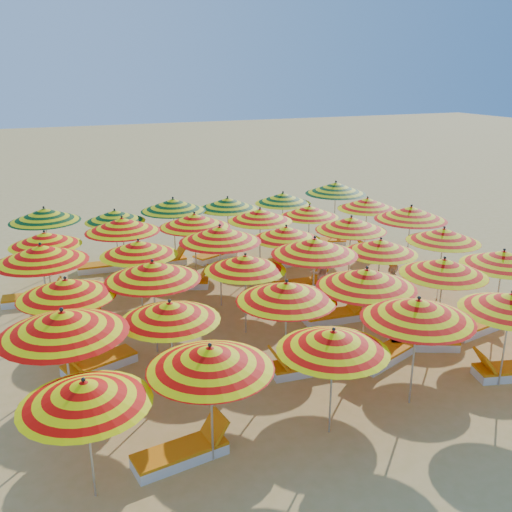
% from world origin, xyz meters
% --- Properties ---
extents(ground, '(120.00, 120.00, 0.00)m').
position_xyz_m(ground, '(0.00, 0.00, 0.00)').
color(ground, tan).
rests_on(ground, ground).
extents(umbrella_0, '(2.40, 2.40, 2.21)m').
position_xyz_m(umbrella_0, '(-5.46, -5.66, 1.95)').
color(umbrella_0, silver).
rests_on(umbrella_0, ground).
extents(umbrella_1, '(2.49, 2.49, 2.33)m').
position_xyz_m(umbrella_1, '(-3.38, -5.55, 2.06)').
color(umbrella_1, silver).
rests_on(umbrella_1, ground).
extents(umbrella_2, '(2.62, 2.62, 2.23)m').
position_xyz_m(umbrella_2, '(-1.03, -5.63, 1.96)').
color(umbrella_2, silver).
rests_on(umbrella_2, ground).
extents(umbrella_3, '(2.48, 2.48, 2.42)m').
position_xyz_m(umbrella_3, '(1.04, -5.39, 2.13)').
color(umbrella_3, silver).
rests_on(umbrella_3, ground).
extents(umbrella_4, '(2.24, 2.24, 2.27)m').
position_xyz_m(umbrella_4, '(3.31, -5.59, 2.00)').
color(umbrella_4, silver).
rests_on(umbrella_4, ground).
extents(umbrella_6, '(3.14, 3.14, 2.54)m').
position_xyz_m(umbrella_6, '(-5.57, -3.53, 2.24)').
color(umbrella_6, silver).
rests_on(umbrella_6, ground).
extents(umbrella_7, '(2.20, 2.20, 2.22)m').
position_xyz_m(umbrella_7, '(-3.46, -3.15, 1.95)').
color(umbrella_7, silver).
rests_on(umbrella_7, ground).
extents(umbrella_8, '(2.86, 2.86, 2.37)m').
position_xyz_m(umbrella_8, '(-0.91, -3.39, 2.08)').
color(umbrella_8, silver).
rests_on(umbrella_8, ground).
extents(umbrella_9, '(2.91, 2.91, 2.45)m').
position_xyz_m(umbrella_9, '(1.06, -3.52, 2.15)').
color(umbrella_9, silver).
rests_on(umbrella_9, ground).
extents(umbrella_10, '(2.54, 2.54, 2.30)m').
position_xyz_m(umbrella_10, '(3.47, -3.29, 2.03)').
color(umbrella_10, silver).
rests_on(umbrella_10, ground).
extents(umbrella_11, '(2.23, 2.23, 2.29)m').
position_xyz_m(umbrella_11, '(5.37, -3.33, 2.01)').
color(umbrella_11, silver).
rests_on(umbrella_11, ground).
extents(umbrella_12, '(2.83, 2.83, 2.33)m').
position_xyz_m(umbrella_12, '(-5.32, -1.22, 2.05)').
color(umbrella_12, silver).
rests_on(umbrella_12, ground).
extents(umbrella_13, '(2.66, 2.66, 2.43)m').
position_xyz_m(umbrella_13, '(-3.33, -1.09, 2.14)').
color(umbrella_13, silver).
rests_on(umbrella_13, ground).
extents(umbrella_14, '(2.61, 2.61, 2.24)m').
position_xyz_m(umbrella_14, '(-0.90, -0.94, 1.97)').
color(umbrella_14, silver).
rests_on(umbrella_14, ground).
extents(umbrella_15, '(3.03, 3.03, 2.48)m').
position_xyz_m(umbrella_15, '(1.08, -0.99, 2.18)').
color(umbrella_15, silver).
rests_on(umbrella_15, ground).
extents(umbrella_16, '(2.55, 2.55, 2.22)m').
position_xyz_m(umbrella_16, '(3.15, -1.04, 1.96)').
color(umbrella_16, silver).
rests_on(umbrella_16, ground).
extents(umbrella_17, '(2.45, 2.45, 2.30)m').
position_xyz_m(umbrella_17, '(5.37, -1.03, 2.03)').
color(umbrella_17, silver).
rests_on(umbrella_17, ground).
extents(umbrella_18, '(2.81, 2.81, 2.50)m').
position_xyz_m(umbrella_18, '(-5.71, 1.14, 2.20)').
color(umbrella_18, silver).
rests_on(umbrella_18, ground).
extents(umbrella_19, '(2.71, 2.71, 2.27)m').
position_xyz_m(umbrella_19, '(-3.18, 1.29, 2.00)').
color(umbrella_19, silver).
rests_on(umbrella_19, ground).
extents(umbrella_20, '(2.88, 2.88, 2.51)m').
position_xyz_m(umbrella_20, '(-0.89, 1.04, 2.21)').
color(umbrella_20, silver).
rests_on(umbrella_20, ground).
extents(umbrella_21, '(2.65, 2.65, 2.22)m').
position_xyz_m(umbrella_21, '(1.30, 1.23, 1.95)').
color(umbrella_21, silver).
rests_on(umbrella_21, ground).
extents(umbrella_22, '(2.53, 2.53, 2.37)m').
position_xyz_m(umbrella_22, '(3.41, 0.94, 2.09)').
color(umbrella_22, silver).
rests_on(umbrella_22, ground).
extents(umbrella_23, '(2.52, 2.52, 2.51)m').
position_xyz_m(umbrella_23, '(5.69, 0.96, 2.21)').
color(umbrella_23, silver).
rests_on(umbrella_23, ground).
extents(umbrella_24, '(2.53, 2.53, 2.22)m').
position_xyz_m(umbrella_24, '(-5.51, 3.40, 1.95)').
color(umbrella_24, silver).
rests_on(umbrella_24, ground).
extents(umbrella_25, '(2.50, 2.50, 2.44)m').
position_xyz_m(umbrella_25, '(-3.24, 3.39, 2.14)').
color(umbrella_25, silver).
rests_on(umbrella_25, ground).
extents(umbrella_26, '(2.43, 2.43, 2.41)m').
position_xyz_m(umbrella_26, '(-1.02, 3.12, 2.12)').
color(umbrella_26, silver).
rests_on(umbrella_26, ground).
extents(umbrella_27, '(2.85, 2.85, 2.31)m').
position_xyz_m(umbrella_27, '(1.32, 3.29, 2.03)').
color(umbrella_27, silver).
rests_on(umbrella_27, ground).
extents(umbrella_28, '(2.09, 2.09, 2.19)m').
position_xyz_m(umbrella_28, '(3.30, 3.50, 1.93)').
color(umbrella_28, silver).
rests_on(umbrella_28, ground).
extents(umbrella_29, '(2.42, 2.42, 2.30)m').
position_xyz_m(umbrella_29, '(5.61, 3.37, 2.02)').
color(umbrella_29, silver).
rests_on(umbrella_29, ground).
extents(umbrella_30, '(2.42, 2.42, 2.44)m').
position_xyz_m(umbrella_30, '(-5.37, 5.64, 2.14)').
color(umbrella_30, silver).
rests_on(umbrella_30, ground).
extents(umbrella_31, '(2.66, 2.66, 2.18)m').
position_xyz_m(umbrella_31, '(-3.13, 5.53, 1.92)').
color(umbrella_31, silver).
rests_on(umbrella_31, ground).
extents(umbrella_32, '(2.48, 2.48, 2.43)m').
position_xyz_m(umbrella_32, '(-1.10, 5.43, 2.14)').
color(umbrella_32, silver).
rests_on(umbrella_32, ground).
extents(umbrella_33, '(2.20, 2.20, 2.32)m').
position_xyz_m(umbrella_33, '(0.90, 5.32, 2.04)').
color(umbrella_33, silver).
rests_on(umbrella_33, ground).
extents(umbrella_34, '(2.76, 2.76, 2.27)m').
position_xyz_m(umbrella_34, '(3.21, 5.49, 2.00)').
color(umbrella_34, silver).
rests_on(umbrella_34, ground).
extents(umbrella_35, '(3.07, 3.07, 2.54)m').
position_xyz_m(umbrella_35, '(5.46, 5.39, 2.23)').
color(umbrella_35, silver).
rests_on(umbrella_35, ground).
extents(lounger_0, '(1.80, 0.82, 0.69)m').
position_xyz_m(lounger_0, '(-3.88, -5.33, 0.15)').
color(lounger_0, white).
rests_on(lounger_0, ground).
extents(lounger_1, '(1.82, 0.99, 0.69)m').
position_xyz_m(lounger_1, '(3.81, -5.40, 0.15)').
color(lounger_1, white).
rests_on(lounger_1, ground).
extents(lounger_3, '(1.77, 0.72, 0.69)m').
position_xyz_m(lounger_3, '(-0.41, -3.40, 0.15)').
color(lounger_3, white).
rests_on(lounger_3, ground).
extents(lounger_4, '(1.83, 1.15, 0.69)m').
position_xyz_m(lounger_4, '(1.56, -3.69, 0.15)').
color(lounger_4, white).
rests_on(lounger_4, ground).
extents(lounger_5, '(1.82, 1.25, 0.69)m').
position_xyz_m(lounger_5, '(2.87, -3.44, 0.15)').
color(lounger_5, white).
rests_on(lounger_5, ground).
extents(lounger_6, '(1.81, 0.88, 0.69)m').
position_xyz_m(lounger_6, '(4.87, -3.27, 0.15)').
color(lounger_6, white).
rests_on(lounger_6, ground).
extents(lounger_7, '(1.83, 1.11, 0.69)m').
position_xyz_m(lounger_7, '(-4.82, -1.42, 0.15)').
color(lounger_7, white).
rests_on(lounger_7, ground).
extents(lounger_8, '(1.77, 0.70, 0.69)m').
position_xyz_m(lounger_8, '(1.68, -1.20, 0.15)').
color(lounger_8, white).
rests_on(lounger_8, ground).
extents(lounger_9, '(1.80, 0.85, 0.69)m').
position_xyz_m(lounger_9, '(-5.11, 1.22, 0.15)').
color(lounger_9, white).
rests_on(lounger_9, ground).
extents(lounger_10, '(1.77, 0.70, 0.69)m').
position_xyz_m(lounger_10, '(1.90, 1.33, 0.15)').
color(lounger_10, white).
rests_on(lounger_10, ground).
extents(lounger_11, '(1.78, 0.74, 0.69)m').
position_xyz_m(lounger_11, '(-6.01, 3.39, 0.15)').
color(lounger_11, white).
rests_on(lounger_11, ground).
extents(lounger_12, '(1.83, 1.15, 0.69)m').
position_xyz_m(lounger_12, '(-1.52, 2.93, 0.15)').
color(lounger_12, white).
rests_on(lounger_12, ground).
extents(lounger_13, '(1.80, 0.84, 0.69)m').
position_xyz_m(lounger_13, '(2.80, 3.66, 0.15)').
color(lounger_13, white).
rests_on(lounger_13, ground).
extents(lounger_14, '(1.78, 0.75, 0.69)m').
position_xyz_m(lounger_14, '(6.11, 3.15, 0.15)').
color(lounger_14, white).
rests_on(lounger_14, ground).
extents(lounger_15, '(1.76, 0.68, 0.69)m').
position_xyz_m(lounger_15, '(-3.63, 5.55, 0.15)').
color(lounger_15, white).
rests_on(lounger_15, ground).
extents(lounger_16, '(1.74, 0.60, 0.69)m').
position_xyz_m(lounger_16, '(-1.60, 5.28, 0.15)').
color(lounger_16, white).
rests_on(lounger_16, ground).
extents(lounger_17, '(1.82, 1.19, 0.69)m').
position_xyz_m(lounger_17, '(0.40, 5.24, 0.15)').
color(lounger_17, white).
rests_on(lounger_17, ground).
extents(lounger_18, '(1.83, 1.12, 0.69)m').
position_xyz_m(lounger_18, '(4.95, 5.19, 0.15)').
color(lounger_18, white).
rests_on(lounger_18, ground).
extents(beachgoer_a, '(0.67, 0.61, 1.55)m').
position_xyz_m(beachgoer_a, '(3.28, -1.45, 0.77)').
color(beachgoer_a, tan).
rests_on(beachgoer_a, ground).
extents(beachgoer_b, '(0.72, 0.61, 1.29)m').
position_xyz_m(beachgoer_b, '(2.30, 0.81, 0.64)').
color(beachgoer_b, tan).
rests_on(beachgoer_b, ground).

